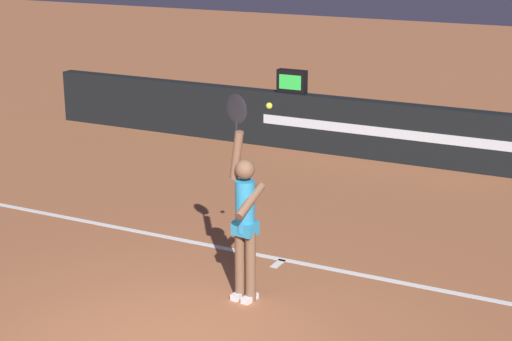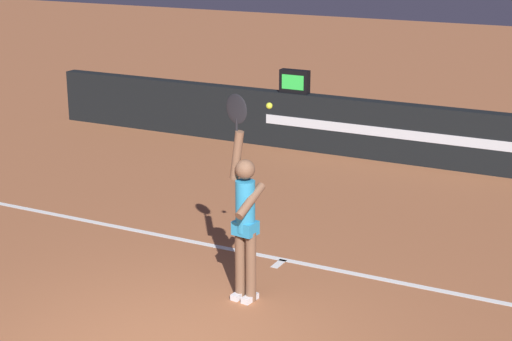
{
  "view_description": "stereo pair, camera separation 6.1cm",
  "coord_description": "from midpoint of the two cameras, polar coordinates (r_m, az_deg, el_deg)",
  "views": [
    {
      "loc": [
        4.24,
        -6.3,
        4.31
      ],
      "look_at": [
        0.37,
        1.4,
        1.7
      ],
      "focal_mm": 58.22,
      "sensor_mm": 36.0,
      "label": 1
    },
    {
      "loc": [
        4.3,
        -6.27,
        4.31
      ],
      "look_at": [
        0.37,
        1.4,
        1.7
      ],
      "focal_mm": 58.22,
      "sensor_mm": 36.0,
      "label": 2
    }
  ],
  "objects": [
    {
      "name": "back_wall",
      "position": [
        15.49,
        9.88,
        2.55
      ],
      "size": [
        15.43,
        0.29,
        1.1
      ],
      "color": "black",
      "rests_on": "ground"
    },
    {
      "name": "tennis_player",
      "position": [
        9.56,
        -0.97,
        -3.25
      ],
      "size": [
        0.47,
        0.51,
        2.48
      ],
      "color": "brown",
      "rests_on": "ground"
    },
    {
      "name": "speed_display",
      "position": [
        16.08,
        2.38,
        6.13
      ],
      "size": [
        0.58,
        0.19,
        0.45
      ],
      "color": "black",
      "rests_on": "back_wall"
    },
    {
      "name": "tennis_ball",
      "position": [
        8.99,
        0.72,
        4.47
      ],
      "size": [
        0.07,
        0.07,
        0.07
      ],
      "color": "#CFE231"
    }
  ]
}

